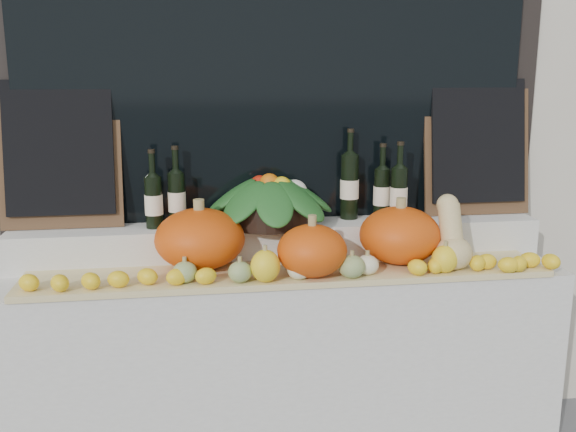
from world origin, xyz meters
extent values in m
cube|color=black|center=(0.00, 1.80, 1.90)|extent=(2.40, 0.04, 2.10)
cube|color=black|center=(0.00, 1.77, 1.90)|extent=(2.20, 0.02, 2.00)
cube|color=silver|center=(0.00, 1.52, 0.44)|extent=(2.30, 0.55, 0.88)
cube|color=silver|center=(0.00, 1.68, 0.96)|extent=(2.30, 0.25, 0.16)
cube|color=tan|center=(0.00, 1.40, 0.89)|extent=(2.10, 0.32, 0.02)
ellipsoid|color=#DF4F0B|center=(-0.35, 1.49, 1.03)|extent=(0.40, 0.40, 0.25)
ellipsoid|color=#DF4F0B|center=(0.47, 1.45, 1.02)|extent=(0.37, 0.37, 0.24)
ellipsoid|color=#DF4F0B|center=(0.08, 1.33, 1.01)|extent=(0.32, 0.32, 0.20)
ellipsoid|color=#D4BA7D|center=(0.66, 1.33, 0.97)|extent=(0.15, 0.15, 0.13)
cylinder|color=#D4BA7D|center=(0.66, 1.38, 1.08)|extent=(0.09, 0.14, 0.18)
sphere|color=#D4BA7D|center=(0.66, 1.42, 1.15)|extent=(0.09, 0.09, 0.09)
ellipsoid|color=#36681F|center=(0.22, 1.28, 0.95)|extent=(0.11, 0.11, 0.09)
cylinder|color=#968852|center=(0.22, 1.28, 1.01)|extent=(0.02, 0.02, 0.02)
ellipsoid|color=#36681F|center=(-0.21, 1.29, 0.95)|extent=(0.09, 0.09, 0.08)
cylinder|color=#968852|center=(-0.21, 1.29, 1.00)|extent=(0.02, 0.02, 0.02)
ellipsoid|color=#EDE7BD|center=(0.02, 1.29, 0.94)|extent=(0.09, 0.09, 0.07)
cylinder|color=#968852|center=(0.02, 1.29, 0.99)|extent=(0.02, 0.02, 0.02)
ellipsoid|color=yellow|center=(-0.11, 1.28, 0.97)|extent=(0.11, 0.11, 0.13)
cylinder|color=#968852|center=(-0.11, 1.28, 1.04)|extent=(0.02, 0.02, 0.02)
ellipsoid|color=#EDE7BD|center=(0.29, 1.31, 0.94)|extent=(0.09, 0.09, 0.08)
cylinder|color=#968852|center=(0.29, 1.31, 0.99)|extent=(0.02, 0.02, 0.02)
ellipsoid|color=yellow|center=(0.61, 1.29, 0.96)|extent=(0.10, 0.10, 0.11)
cylinder|color=#968852|center=(0.61, 1.29, 1.03)|extent=(0.02, 0.02, 0.02)
ellipsoid|color=#36681F|center=(-0.41, 1.32, 0.95)|extent=(0.09, 0.09, 0.08)
cylinder|color=#968852|center=(-0.41, 1.32, 1.00)|extent=(0.02, 0.02, 0.02)
cylinder|color=black|center=(-0.05, 1.66, 1.09)|extent=(0.39, 0.39, 0.10)
cylinder|color=black|center=(-0.54, 1.66, 1.15)|extent=(0.07, 0.07, 0.22)
cylinder|color=black|center=(-0.54, 1.66, 1.31)|extent=(0.03, 0.03, 0.10)
cylinder|color=#F9EACF|center=(-0.54, 1.66, 1.14)|extent=(0.08, 0.08, 0.08)
cylinder|color=black|center=(-0.54, 1.66, 1.37)|extent=(0.03, 0.03, 0.02)
cylinder|color=black|center=(-0.44, 1.69, 1.15)|extent=(0.07, 0.07, 0.23)
cylinder|color=black|center=(-0.44, 1.69, 1.32)|extent=(0.03, 0.03, 0.10)
cylinder|color=#F9EACF|center=(-0.44, 1.69, 1.14)|extent=(0.08, 0.08, 0.08)
cylinder|color=black|center=(-0.44, 1.69, 1.37)|extent=(0.03, 0.03, 0.02)
cylinder|color=black|center=(0.32, 1.71, 1.18)|extent=(0.08, 0.08, 0.29)
cylinder|color=black|center=(0.32, 1.71, 1.38)|extent=(0.03, 0.03, 0.10)
cylinder|color=#F9EACF|center=(0.32, 1.71, 1.17)|extent=(0.08, 0.08, 0.08)
cylinder|color=black|center=(0.32, 1.71, 1.43)|extent=(0.03, 0.03, 0.02)
cylinder|color=black|center=(0.47, 1.71, 1.15)|extent=(0.07, 0.07, 0.22)
cylinder|color=black|center=(0.47, 1.71, 1.31)|extent=(0.03, 0.03, 0.10)
cylinder|color=#F9EACF|center=(0.47, 1.71, 1.14)|extent=(0.08, 0.08, 0.08)
cylinder|color=black|center=(0.47, 1.71, 1.37)|extent=(0.03, 0.03, 0.02)
cylinder|color=black|center=(0.52, 1.63, 1.16)|extent=(0.07, 0.07, 0.24)
cylinder|color=black|center=(0.52, 1.63, 1.33)|extent=(0.03, 0.03, 0.10)
cylinder|color=#F9EACF|center=(0.52, 1.63, 1.15)|extent=(0.08, 0.08, 0.08)
cylinder|color=black|center=(0.52, 1.63, 1.38)|extent=(0.03, 0.03, 0.02)
cube|color=#4C331E|center=(-0.92, 1.75, 1.35)|extent=(0.50, 0.12, 0.61)
cube|color=black|center=(-0.92, 1.73, 1.38)|extent=(0.44, 0.11, 0.56)
cube|color=#4C331E|center=(0.92, 1.75, 1.35)|extent=(0.50, 0.12, 0.61)
cube|color=black|center=(0.92, 1.73, 1.38)|extent=(0.44, 0.11, 0.56)
camera|label=1|loc=(-0.37, -1.03, 1.69)|focal=40.00mm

